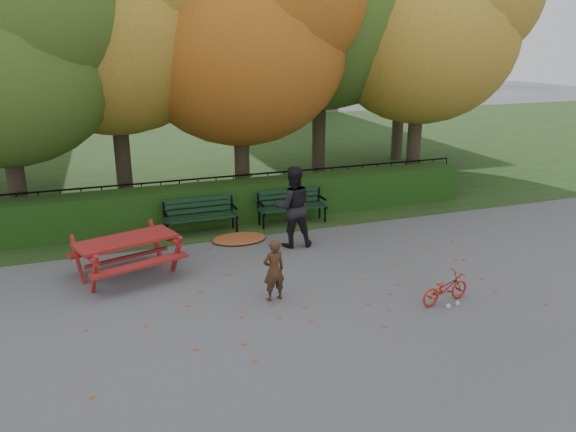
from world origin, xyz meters
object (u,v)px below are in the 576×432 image
object	(u,v)px
bench_right	(291,204)
child	(274,270)
tree_g	(415,18)
tree_e	(436,23)
bench_left	(200,213)
tree_b	(124,8)
adult	(293,207)
tree_c	(253,31)
picnic_table	(127,247)
bicycle	(445,288)
tree_a	(9,43)

from	to	relation	value
bench_right	child	bearing A→B (deg)	-114.50
tree_g	tree_e	bearing A→B (deg)	-114.40
bench_left	child	distance (m)	4.20
tree_b	adult	world-z (taller)	tree_b
tree_g	tree_c	bearing A→B (deg)	-153.13
tree_c	bench_right	distance (m)	4.87
adult	bench_right	bearing A→B (deg)	-100.61
bench_left	picnic_table	size ratio (longest dim) A/B	0.78
bicycle	tree_c	bearing A→B (deg)	-0.33
bench_left	child	size ratio (longest dim) A/B	1.54
tree_b	child	size ratio (longest dim) A/B	7.52
tree_b	bench_left	world-z (taller)	tree_b
tree_e	bicycle	bearing A→B (deg)	-120.84
child	bench_left	bearing A→B (deg)	-90.34
tree_b	bicycle	distance (m)	10.84
tree_e	child	bearing A→B (deg)	-139.56
bench_left	tree_b	bearing A→B (deg)	110.58
child	adult	bearing A→B (deg)	-124.72
child	tree_e	bearing A→B (deg)	-146.70
bench_left	tree_c	bearing A→B (deg)	46.64
tree_b	tree_g	distance (m)	11.19
tree_a	tree_g	bearing A→B (deg)	17.19
tree_a	bicycle	world-z (taller)	tree_a
tree_a	tree_b	xyz separation A→B (m)	(2.74, 1.17, 0.88)
child	bicycle	xyz separation A→B (m)	(2.89, -1.19, -0.31)
tree_c	tree_e	distance (m)	5.70
bench_right	child	xyz separation A→B (m)	(-1.90, -4.17, 0.06)
tree_c	bicycle	xyz separation A→B (m)	(1.25, -7.63, -4.55)
tree_e	bench_left	bearing A→B (deg)	-165.19
tree_g	tree_a	bearing A→B (deg)	-162.81
bench_left	picnic_table	bearing A→B (deg)	-131.54
adult	tree_b	bearing A→B (deg)	-48.75
tree_b	tree_g	xyz separation A→B (m)	(10.78, 3.02, -0.03)
tree_e	bicycle	size ratio (longest dim) A/B	7.69
bench_left	adult	size ratio (longest dim) A/B	0.95
tree_a	tree_c	distance (m)	6.04
picnic_table	adult	world-z (taller)	adult
tree_c	picnic_table	size ratio (longest dim) A/B	3.47
tree_a	bench_left	bearing A→B (deg)	-25.76
tree_c	tree_g	size ratio (longest dim) A/B	0.94
tree_e	tree_g	xyz separation A→B (m)	(1.81, 3.99, 0.29)
child	adult	size ratio (longest dim) A/B	0.62
bench_left	bench_right	distance (m)	2.40
child	bicycle	distance (m)	3.14
tree_c	adult	world-z (taller)	tree_c
tree_g	adult	world-z (taller)	tree_g
tree_a	child	world-z (taller)	tree_a
bench_right	adult	world-z (taller)	adult
picnic_table	bicycle	distance (m)	6.21
tree_b	bench_left	xyz separation A→B (m)	(1.14, -3.04, -4.88)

